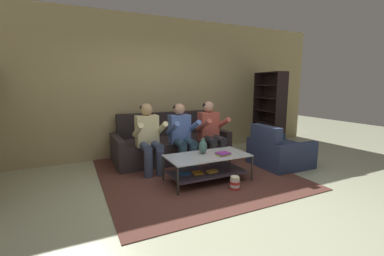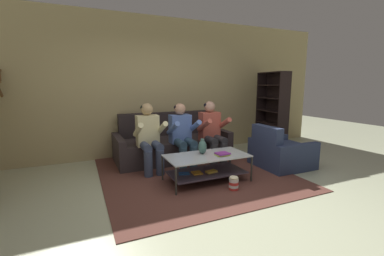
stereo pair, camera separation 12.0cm
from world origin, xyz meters
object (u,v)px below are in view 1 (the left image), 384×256
person_seated_right (211,130)px  coffee_table (207,164)px  vase (203,147)px  bookshelf (270,119)px  armchair (279,152)px  popcorn_tub (235,183)px  couch (170,145)px  person_seated_left (149,135)px  person_seated_middle (182,133)px  book_stack (223,154)px

person_seated_right → coffee_table: 1.06m
vase → bookshelf: size_ratio=0.14×
armchair → popcorn_tub: armchair is taller
couch → armchair: size_ratio=2.47×
person_seated_left → coffee_table: person_seated_left is taller
coffee_table → bookshelf: (2.41, 1.29, 0.41)m
person_seated_left → popcorn_tub: 1.66m
couch → popcorn_tub: size_ratio=10.74×
person_seated_middle → person_seated_right: 0.61m
person_seated_middle → coffee_table: 0.91m
bookshelf → armchair: bearing=-124.7°
vase → bookshelf: 2.71m
person_seated_right → armchair: person_seated_right is taller
person_seated_left → bookshelf: size_ratio=0.66×
couch → bookshelf: bearing=-3.1°
person_seated_left → popcorn_tub: size_ratio=5.65×
bookshelf → popcorn_tub: bookshelf is taller
person_seated_left → book_stack: 1.32m
popcorn_tub → couch: bearing=98.2°
person_seated_left → person_seated_middle: person_seated_left is taller
person_seated_right → vase: 0.94m
couch → popcorn_tub: bearing=-81.8°
vase → armchair: (1.61, 0.00, -0.28)m
book_stack → bookshelf: (2.19, 1.40, 0.25)m
coffee_table → vase: vase is taller
couch → person_seated_left: (-0.61, -0.59, 0.35)m
coffee_table → book_stack: (0.22, -0.12, 0.16)m
coffee_table → armchair: 1.59m
bookshelf → vase: bearing=-153.9°
person_seated_left → bookshelf: bookshelf is taller
book_stack → armchair: (1.37, 0.22, -0.19)m
person_seated_right → book_stack: bearing=-109.3°
coffee_table → book_stack: bearing=-28.2°
person_seated_middle → popcorn_tub: (0.27, -1.30, -0.53)m
popcorn_tub → person_seated_right: bearing=75.2°
book_stack → bookshelf: bookshelf is taller
person_seated_left → bookshelf: 3.12m
couch → popcorn_tub: 1.91m
person_seated_left → armchair: bearing=-17.9°
bookshelf → popcorn_tub: 2.87m
armchair → popcorn_tub: bearing=-157.7°
person_seated_left → person_seated_right: same height
bookshelf → armchair: (-0.82, -1.18, -0.44)m
person_seated_right → vase: (-0.57, -0.74, -0.11)m
bookshelf → popcorn_tub: (-2.20, -1.75, -0.59)m
person_seated_right → armchair: bearing=-35.1°
vase → armchair: size_ratio=0.27×
armchair → book_stack: bearing=-170.9°
couch → armchair: (1.65, -1.32, -0.04)m
person_seated_right → bookshelf: bookshelf is taller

